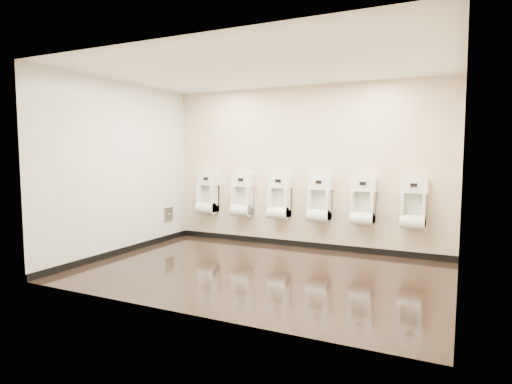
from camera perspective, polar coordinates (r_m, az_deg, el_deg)
ground at (r=6.08m, az=0.47°, el=-10.56°), size 5.00×3.50×0.00m
ceiling at (r=5.96m, az=0.49°, el=16.31°), size 5.00×3.50×0.00m
back_wall at (r=7.47m, az=6.26°, el=3.26°), size 5.00×0.02×2.80m
front_wall at (r=4.34m, az=-9.48°, el=1.77°), size 5.00×0.02×2.80m
left_wall at (r=7.28m, az=-17.61°, el=2.99°), size 0.02×3.50×2.80m
right_wall at (r=5.29m, az=25.77°, el=1.93°), size 0.02×3.50×2.80m
tile_overlay_left at (r=7.28m, az=-17.58°, el=2.99°), size 0.01×3.50×2.80m
skirting_back at (r=7.63m, az=6.12°, el=-6.93°), size 5.00×0.02×0.10m
skirting_left at (r=7.45m, az=-17.25°, el=-7.44°), size 0.02×3.50×0.10m
access_panel at (r=8.26m, az=-11.60°, el=-2.89°), size 0.04×0.25×0.25m
urinal_0 at (r=8.21m, az=-6.48°, el=-0.60°), size 0.41×0.31×0.76m
urinal_1 at (r=7.84m, az=-1.85°, el=-0.85°), size 0.41×0.31×0.76m
urinal_2 at (r=7.53m, az=3.12°, el=-1.11°), size 0.41×0.31×0.76m
urinal_3 at (r=7.28m, az=8.46°, el=-1.39°), size 0.41×0.31×0.76m
urinal_4 at (r=7.09m, az=14.08°, el=-1.66°), size 0.41×0.31×0.76m
urinal_5 at (r=6.98m, az=20.25°, el=-1.94°), size 0.41×0.31×0.76m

